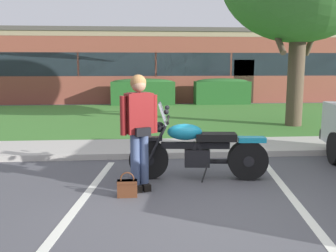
# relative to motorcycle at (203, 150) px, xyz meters

# --- Properties ---
(ground_plane) EXTENTS (140.00, 140.00, 0.00)m
(ground_plane) POSITION_rel_motorcycle_xyz_m (0.15, -1.20, -0.49)
(ground_plane) COLOR #4C4C51
(curb_strip) EXTENTS (60.00, 0.20, 0.12)m
(curb_strip) POSITION_rel_motorcycle_xyz_m (0.15, 1.48, -0.43)
(curb_strip) COLOR #B7B2A8
(curb_strip) RESTS_ON ground
(concrete_walk) EXTENTS (60.00, 1.50, 0.08)m
(concrete_walk) POSITION_rel_motorcycle_xyz_m (0.15, 2.33, -0.45)
(concrete_walk) COLOR #B7B2A8
(concrete_walk) RESTS_ON ground
(grass_lawn) EXTENTS (60.00, 8.31, 0.06)m
(grass_lawn) POSITION_rel_motorcycle_xyz_m (0.15, 7.23, -0.46)
(grass_lawn) COLOR #3D752D
(grass_lawn) RESTS_ON ground
(stall_stripe_0) EXTENTS (0.69, 4.38, 0.01)m
(stall_stripe_0) POSITION_rel_motorcycle_xyz_m (-1.84, -1.00, -0.49)
(stall_stripe_0) COLOR silver
(stall_stripe_0) RESTS_ON ground
(stall_stripe_1) EXTENTS (0.69, 4.38, 0.01)m
(stall_stripe_1) POSITION_rel_motorcycle_xyz_m (1.09, -1.00, -0.49)
(stall_stripe_1) COLOR silver
(stall_stripe_1) RESTS_ON ground
(motorcycle) EXTENTS (2.24, 0.82, 1.26)m
(motorcycle) POSITION_rel_motorcycle_xyz_m (0.00, 0.00, 0.00)
(motorcycle) COLOR black
(motorcycle) RESTS_ON ground
(rider_person) EXTENTS (0.54, 0.38, 1.70)m
(rider_person) POSITION_rel_motorcycle_xyz_m (-1.03, -0.47, 0.50)
(rider_person) COLOR black
(rider_person) RESTS_ON ground
(handbag) EXTENTS (0.28, 0.13, 0.36)m
(handbag) POSITION_rel_motorcycle_xyz_m (-1.21, -0.75, -0.34)
(handbag) COLOR #562D19
(handbag) RESTS_ON ground
(hedge_left) EXTENTS (2.87, 0.90, 1.24)m
(hedge_left) POSITION_rel_motorcycle_xyz_m (-0.81, 11.43, 0.16)
(hedge_left) COLOR #235623
(hedge_left) RESTS_ON ground
(hedge_center_left) EXTENTS (2.53, 0.90, 1.24)m
(hedge_center_left) POSITION_rel_motorcycle_xyz_m (2.85, 11.43, 0.16)
(hedge_center_left) COLOR #235623
(hedge_center_left) RESTS_ON ground
(brick_building) EXTENTS (21.59, 10.73, 3.61)m
(brick_building) POSITION_rel_motorcycle_xyz_m (-0.17, 17.56, 1.32)
(brick_building) COLOR brown
(brick_building) RESTS_ON ground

